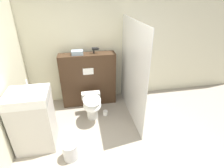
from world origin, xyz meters
The scene contains 9 objects.
wall_back centered at (0.00, 2.19, 1.25)m, with size 8.00×0.06×2.50m.
partition_panel centered at (-0.11, 1.94, 0.59)m, with size 1.19×0.31×1.19m.
shower_glass centered at (0.71, 1.35, 0.96)m, with size 0.04×1.61×1.91m.
toilet centered at (-0.10, 1.32, 0.33)m, with size 0.38×0.61×0.50m.
sink_vanity centered at (-1.07, 0.79, 0.51)m, with size 0.61×0.52×1.16m.
hair_drier centered at (0.08, 1.95, 1.28)m, with size 0.16×0.06×0.13m.
folded_towel centered at (-0.30, 1.93, 1.23)m, with size 0.23×0.18×0.08m.
spare_toilet_roll centered at (0.17, 1.38, 0.05)m, with size 0.10×0.10×0.10m.
waste_bin centered at (-0.52, 0.40, 0.14)m, with size 0.23×0.23×0.28m.
Camera 1 is at (-0.25, -1.59, 2.31)m, focal length 28.00 mm.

